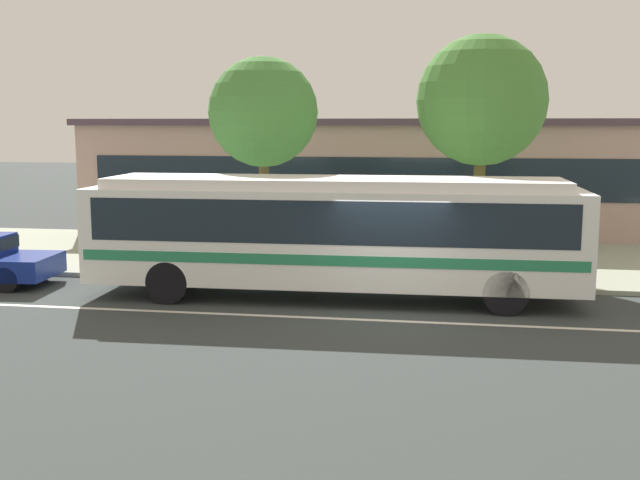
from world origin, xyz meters
TOP-DOWN VIEW (x-y plane):
  - ground_plane at (0.00, 0.00)m, footprint 120.00×120.00m
  - sidewalk_slab at (0.00, 6.52)m, footprint 60.00×8.00m
  - lane_stripe_center at (0.00, -0.80)m, footprint 56.00×0.16m
  - transit_bus at (-1.48, 1.17)m, footprint 11.68×2.80m
  - pedestrian_waiting_near_sign at (1.72, 3.60)m, footprint 0.40×0.40m
  - pedestrian_walking_along_curb at (-6.33, 4.62)m, footprint 0.42×0.42m
  - bus_stop_sign at (3.74, 3.03)m, footprint 0.08×0.44m
  - street_tree_near_stop at (-4.00, 4.66)m, footprint 3.10×3.10m
  - street_tree_mid_block at (2.08, 5.66)m, footprint 3.68×3.68m
  - station_building at (-1.94, 13.37)m, footprint 21.66×6.65m

SIDE VIEW (x-z plane):
  - ground_plane at x=0.00m, z-range 0.00..0.00m
  - lane_stripe_center at x=0.00m, z-range 0.00..0.01m
  - sidewalk_slab at x=0.00m, z-range 0.00..0.12m
  - pedestrian_waiting_near_sign at x=1.72m, z-range 0.26..1.87m
  - pedestrian_walking_along_curb at x=-6.33m, z-range 0.27..1.97m
  - bus_stop_sign at x=3.74m, z-range 0.45..2.78m
  - transit_bus at x=-1.48m, z-range 0.24..3.13m
  - station_building at x=-1.94m, z-range 0.01..4.33m
  - street_tree_near_stop at x=-4.00m, z-range 1.50..7.40m
  - street_tree_mid_block at x=2.08m, z-range 1.52..8.04m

